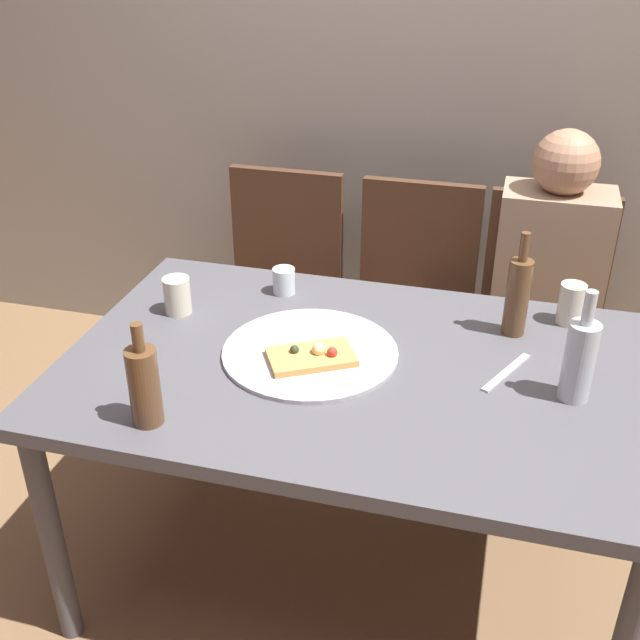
{
  "coord_description": "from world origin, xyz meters",
  "views": [
    {
      "loc": [
        0.35,
        -1.64,
        1.8
      ],
      "look_at": [
        -0.12,
        0.12,
        0.79
      ],
      "focal_mm": 43.0,
      "sensor_mm": 36.0,
      "label": 1
    }
  ],
  "objects_px": {
    "guest_in_sweater": "(546,295)",
    "tumbler_near": "(571,304)",
    "wine_glass": "(177,295)",
    "water_bottle": "(517,295)",
    "table_knife": "(506,372)",
    "pizza_slice_last": "(312,356)",
    "beer_bottle": "(144,385)",
    "chair_left": "(279,277)",
    "dining_table": "(354,388)",
    "chair_right": "(542,308)",
    "pizza_tray": "(310,352)",
    "wine_bottle": "(579,359)",
    "tumbler_far": "(284,281)",
    "chair_middle": "(412,292)"
  },
  "relations": [
    {
      "from": "tumbler_far",
      "to": "chair_middle",
      "type": "xyz_separation_m",
      "value": [
        0.32,
        0.54,
        -0.27
      ]
    },
    {
      "from": "guest_in_sweater",
      "to": "table_knife",
      "type": "bearing_deg",
      "value": 81.15
    },
    {
      "from": "dining_table",
      "to": "tumbler_far",
      "type": "bearing_deg",
      "value": 131.32
    },
    {
      "from": "wine_bottle",
      "to": "tumbler_near",
      "type": "height_order",
      "value": "wine_bottle"
    },
    {
      "from": "pizza_tray",
      "to": "water_bottle",
      "type": "height_order",
      "value": "water_bottle"
    },
    {
      "from": "beer_bottle",
      "to": "chair_right",
      "type": "relative_size",
      "value": 0.29
    },
    {
      "from": "pizza_tray",
      "to": "wine_bottle",
      "type": "relative_size",
      "value": 1.62
    },
    {
      "from": "chair_left",
      "to": "tumbler_near",
      "type": "bearing_deg",
      "value": 153.67
    },
    {
      "from": "pizza_slice_last",
      "to": "table_knife",
      "type": "relative_size",
      "value": 1.16
    },
    {
      "from": "tumbler_far",
      "to": "chair_right",
      "type": "height_order",
      "value": "chair_right"
    },
    {
      "from": "dining_table",
      "to": "guest_in_sweater",
      "type": "height_order",
      "value": "guest_in_sweater"
    },
    {
      "from": "pizza_slice_last",
      "to": "chair_left",
      "type": "distance_m",
      "value": 1.02
    },
    {
      "from": "pizza_slice_last",
      "to": "beer_bottle",
      "type": "xyz_separation_m",
      "value": [
        -0.3,
        -0.34,
        0.08
      ]
    },
    {
      "from": "pizza_slice_last",
      "to": "beer_bottle",
      "type": "distance_m",
      "value": 0.46
    },
    {
      "from": "wine_bottle",
      "to": "water_bottle",
      "type": "distance_m",
      "value": 0.32
    },
    {
      "from": "tumbler_far",
      "to": "table_knife",
      "type": "height_order",
      "value": "tumbler_far"
    },
    {
      "from": "water_bottle",
      "to": "wine_bottle",
      "type": "bearing_deg",
      "value": -61.29
    },
    {
      "from": "dining_table",
      "to": "wine_glass",
      "type": "distance_m",
      "value": 0.59
    },
    {
      "from": "pizza_tray",
      "to": "guest_in_sweater",
      "type": "height_order",
      "value": "guest_in_sweater"
    },
    {
      "from": "beer_bottle",
      "to": "wine_glass",
      "type": "height_order",
      "value": "beer_bottle"
    },
    {
      "from": "pizza_tray",
      "to": "water_bottle",
      "type": "distance_m",
      "value": 0.58
    },
    {
      "from": "wine_bottle",
      "to": "wine_glass",
      "type": "height_order",
      "value": "wine_bottle"
    },
    {
      "from": "tumbler_near",
      "to": "chair_right",
      "type": "bearing_deg",
      "value": 95.45
    },
    {
      "from": "pizza_tray",
      "to": "chair_right",
      "type": "relative_size",
      "value": 0.52
    },
    {
      "from": "water_bottle",
      "to": "chair_left",
      "type": "distance_m",
      "value": 1.13
    },
    {
      "from": "chair_left",
      "to": "guest_in_sweater",
      "type": "height_order",
      "value": "guest_in_sweater"
    },
    {
      "from": "pizza_slice_last",
      "to": "wine_bottle",
      "type": "relative_size",
      "value": 0.89
    },
    {
      "from": "table_knife",
      "to": "chair_middle",
      "type": "height_order",
      "value": "chair_middle"
    },
    {
      "from": "water_bottle",
      "to": "guest_in_sweater",
      "type": "height_order",
      "value": "guest_in_sweater"
    },
    {
      "from": "tumbler_far",
      "to": "pizza_slice_last",
      "type": "bearing_deg",
      "value": -62.43
    },
    {
      "from": "wine_glass",
      "to": "water_bottle",
      "type": "bearing_deg",
      "value": 7.87
    },
    {
      "from": "chair_right",
      "to": "chair_middle",
      "type": "bearing_deg",
      "value": 0.0
    },
    {
      "from": "pizza_tray",
      "to": "tumbler_near",
      "type": "distance_m",
      "value": 0.75
    },
    {
      "from": "dining_table",
      "to": "chair_right",
      "type": "height_order",
      "value": "chair_right"
    },
    {
      "from": "table_knife",
      "to": "guest_in_sweater",
      "type": "relative_size",
      "value": 0.19
    },
    {
      "from": "pizza_slice_last",
      "to": "chair_right",
      "type": "distance_m",
      "value": 1.12
    },
    {
      "from": "pizza_tray",
      "to": "guest_in_sweater",
      "type": "bearing_deg",
      "value": 49.51
    },
    {
      "from": "pizza_slice_last",
      "to": "guest_in_sweater",
      "type": "xyz_separation_m",
      "value": [
        0.59,
        0.76,
        -0.12
      ]
    },
    {
      "from": "water_bottle",
      "to": "chair_right",
      "type": "height_order",
      "value": "water_bottle"
    },
    {
      "from": "guest_in_sweater",
      "to": "tumbler_near",
      "type": "bearing_deg",
      "value": 97.72
    },
    {
      "from": "tumbler_far",
      "to": "chair_middle",
      "type": "bearing_deg",
      "value": 59.48
    },
    {
      "from": "beer_bottle",
      "to": "water_bottle",
      "type": "height_order",
      "value": "water_bottle"
    },
    {
      "from": "tumbler_near",
      "to": "guest_in_sweater",
      "type": "xyz_separation_m",
      "value": [
        -0.05,
        0.36,
        -0.16
      ]
    },
    {
      "from": "tumbler_near",
      "to": "guest_in_sweater",
      "type": "distance_m",
      "value": 0.4
    },
    {
      "from": "tumbler_far",
      "to": "wine_glass",
      "type": "distance_m",
      "value": 0.33
    },
    {
      "from": "pizza_tray",
      "to": "pizza_slice_last",
      "type": "height_order",
      "value": "pizza_slice_last"
    },
    {
      "from": "wine_glass",
      "to": "guest_in_sweater",
      "type": "bearing_deg",
      "value": 29.45
    },
    {
      "from": "dining_table",
      "to": "chair_right",
      "type": "relative_size",
      "value": 1.68
    },
    {
      "from": "beer_bottle",
      "to": "water_bottle",
      "type": "relative_size",
      "value": 0.86
    },
    {
      "from": "chair_left",
      "to": "wine_glass",
      "type": "bearing_deg",
      "value": 85.29
    }
  ]
}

